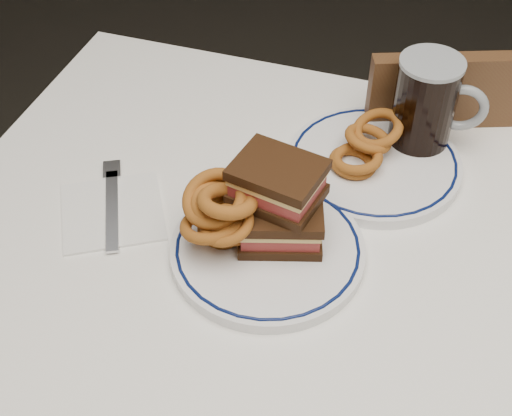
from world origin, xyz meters
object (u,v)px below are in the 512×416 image
(chair_far, at_px, (443,198))
(main_plate, at_px, (268,250))
(reuben_sandwich, at_px, (279,202))
(beer_mug, at_px, (426,106))
(far_plate, at_px, (374,163))

(chair_far, relative_size, main_plate, 3.45)
(reuben_sandwich, distance_m, beer_mug, 0.29)
(far_plate, bearing_deg, reuben_sandwich, -116.28)
(main_plate, xyz_separation_m, reuben_sandwich, (0.01, 0.03, 0.06))
(chair_far, distance_m, far_plate, 0.41)
(chair_far, xyz_separation_m, beer_mug, (-0.06, -0.20, 0.35))
(main_plate, xyz_separation_m, far_plate, (0.10, 0.21, 0.00))
(main_plate, relative_size, reuben_sandwich, 1.90)
(main_plate, distance_m, beer_mug, 0.33)
(main_plate, xyz_separation_m, beer_mug, (0.15, 0.28, 0.07))
(far_plate, bearing_deg, chair_far, 66.81)
(chair_far, xyz_separation_m, reuben_sandwich, (-0.21, -0.46, 0.35))
(chair_far, height_order, beer_mug, beer_mug)
(main_plate, bearing_deg, far_plate, 65.44)
(chair_far, bearing_deg, beer_mug, -106.73)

